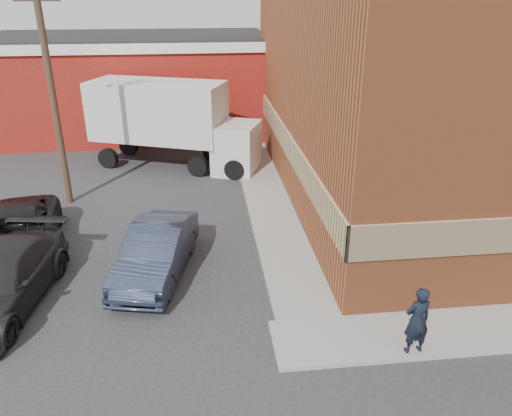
{
  "coord_description": "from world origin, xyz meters",
  "views": [
    {
      "loc": [
        -2.05,
        -10.62,
        8.19
      ],
      "look_at": [
        -0.37,
        3.88,
        1.64
      ],
      "focal_mm": 35.0,
      "sensor_mm": 36.0,
      "label": 1
    }
  ],
  "objects_px": {
    "sedan": "(156,252)",
    "box_truck": "(174,119)",
    "utility_pole": "(51,85)",
    "suv_b": "(1,280)",
    "warehouse": "(131,84)",
    "suv_a": "(17,233)",
    "man": "(417,320)",
    "brick_building": "(457,79)"
  },
  "relations": [
    {
      "from": "man",
      "to": "suv_b",
      "type": "xyz_separation_m",
      "value": [
        -10.45,
        3.31,
        -0.23
      ]
    },
    {
      "from": "warehouse",
      "to": "box_truck",
      "type": "distance_m",
      "value": 7.5
    },
    {
      "from": "warehouse",
      "to": "suv_a",
      "type": "bearing_deg",
      "value": -98.16
    },
    {
      "from": "suv_b",
      "to": "box_truck",
      "type": "xyz_separation_m",
      "value": [
        4.39,
        11.27,
        1.56
      ]
    },
    {
      "from": "utility_pole",
      "to": "sedan",
      "type": "height_order",
      "value": "utility_pole"
    },
    {
      "from": "box_truck",
      "to": "sedan",
      "type": "bearing_deg",
      "value": -70.54
    },
    {
      "from": "man",
      "to": "suv_b",
      "type": "bearing_deg",
      "value": -25.12
    },
    {
      "from": "man",
      "to": "sedan",
      "type": "relative_size",
      "value": 0.38
    },
    {
      "from": "warehouse",
      "to": "utility_pole",
      "type": "distance_m",
      "value": 11.27
    },
    {
      "from": "man",
      "to": "box_truck",
      "type": "relative_size",
      "value": 0.21
    },
    {
      "from": "brick_building",
      "to": "sedan",
      "type": "bearing_deg",
      "value": -153.25
    },
    {
      "from": "brick_building",
      "to": "box_truck",
      "type": "height_order",
      "value": "brick_building"
    },
    {
      "from": "sedan",
      "to": "suv_b",
      "type": "bearing_deg",
      "value": -151.68
    },
    {
      "from": "brick_building",
      "to": "man",
      "type": "height_order",
      "value": "brick_building"
    },
    {
      "from": "brick_building",
      "to": "warehouse",
      "type": "xyz_separation_m",
      "value": [
        -14.5,
        11.0,
        -1.87
      ]
    },
    {
      "from": "suv_b",
      "to": "brick_building",
      "type": "bearing_deg",
      "value": 32.4
    },
    {
      "from": "brick_building",
      "to": "utility_pole",
      "type": "distance_m",
      "value": 16.0
    },
    {
      "from": "utility_pole",
      "to": "man",
      "type": "distance_m",
      "value": 15.21
    },
    {
      "from": "brick_building",
      "to": "warehouse",
      "type": "distance_m",
      "value": 18.3
    },
    {
      "from": "brick_building",
      "to": "box_truck",
      "type": "xyz_separation_m",
      "value": [
        -11.76,
        4.03,
        -2.34
      ]
    },
    {
      "from": "box_truck",
      "to": "brick_building",
      "type": "bearing_deg",
      "value": 2.12
    },
    {
      "from": "sedan",
      "to": "utility_pole",
      "type": "bearing_deg",
      "value": 135.54
    },
    {
      "from": "brick_building",
      "to": "suv_a",
      "type": "distance_m",
      "value": 17.64
    },
    {
      "from": "brick_building",
      "to": "man",
      "type": "xyz_separation_m",
      "value": [
        -5.7,
        -10.55,
        -3.68
      ]
    },
    {
      "from": "man",
      "to": "brick_building",
      "type": "bearing_deg",
      "value": -125.92
    },
    {
      "from": "warehouse",
      "to": "utility_pole",
      "type": "xyz_separation_m",
      "value": [
        -1.5,
        -11.0,
        1.93
      ]
    },
    {
      "from": "suv_b",
      "to": "sedan",
      "type": "bearing_deg",
      "value": 24.14
    },
    {
      "from": "utility_pole",
      "to": "suv_a",
      "type": "bearing_deg",
      "value": -99.19
    },
    {
      "from": "warehouse",
      "to": "suv_b",
      "type": "xyz_separation_m",
      "value": [
        -1.65,
        -18.24,
        -2.03
      ]
    },
    {
      "from": "utility_pole",
      "to": "man",
      "type": "xyz_separation_m",
      "value": [
        10.3,
        -10.55,
        -3.74
      ]
    },
    {
      "from": "suv_a",
      "to": "warehouse",
      "type": "bearing_deg",
      "value": 71.75
    },
    {
      "from": "sedan",
      "to": "box_truck",
      "type": "distance_m",
      "value": 10.23
    },
    {
      "from": "brick_building",
      "to": "suv_b",
      "type": "xyz_separation_m",
      "value": [
        -16.15,
        -7.24,
        -3.9
      ]
    },
    {
      "from": "sedan",
      "to": "suv_a",
      "type": "distance_m",
      "value": 5.0
    },
    {
      "from": "brick_building",
      "to": "warehouse",
      "type": "bearing_deg",
      "value": 142.8
    },
    {
      "from": "suv_a",
      "to": "suv_b",
      "type": "height_order",
      "value": "suv_b"
    },
    {
      "from": "sedan",
      "to": "warehouse",
      "type": "bearing_deg",
      "value": 110.63
    },
    {
      "from": "warehouse",
      "to": "suv_a",
      "type": "relative_size",
      "value": 3.07
    },
    {
      "from": "warehouse",
      "to": "man",
      "type": "relative_size",
      "value": 9.19
    },
    {
      "from": "utility_pole",
      "to": "suv_b",
      "type": "xyz_separation_m",
      "value": [
        -0.15,
        -7.24,
        -3.97
      ]
    },
    {
      "from": "warehouse",
      "to": "sedan",
      "type": "height_order",
      "value": "warehouse"
    },
    {
      "from": "sedan",
      "to": "suv_b",
      "type": "height_order",
      "value": "suv_b"
    }
  ]
}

